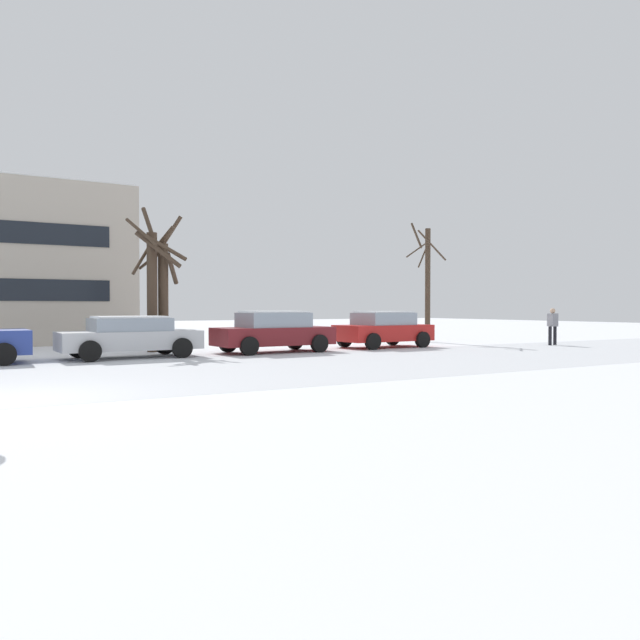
{
  "coord_description": "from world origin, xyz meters",
  "views": [
    {
      "loc": [
        -0.63,
        -11.78,
        1.61
      ],
      "look_at": [
        8.98,
        4.85,
        1.21
      ],
      "focal_mm": 34.29,
      "sensor_mm": 36.0,
      "label": 1
    }
  ],
  "objects_px": {
    "parked_car_red": "(383,329)",
    "parked_car_silver": "(130,336)",
    "pedestrian_crossing": "(553,324)",
    "parked_car_maroon": "(274,331)"
  },
  "relations": [
    {
      "from": "parked_car_red",
      "to": "parked_car_silver",
      "type": "bearing_deg",
      "value": -179.14
    },
    {
      "from": "parked_car_silver",
      "to": "parked_car_red",
      "type": "distance_m",
      "value": 10.03
    },
    {
      "from": "parked_car_maroon",
      "to": "parked_car_red",
      "type": "relative_size",
      "value": 1.11
    },
    {
      "from": "parked_car_silver",
      "to": "pedestrian_crossing",
      "type": "distance_m",
      "value": 17.26
    },
    {
      "from": "parked_car_maroon",
      "to": "parked_car_red",
      "type": "bearing_deg",
      "value": 2.87
    },
    {
      "from": "parked_car_silver",
      "to": "parked_car_red",
      "type": "height_order",
      "value": "parked_car_red"
    },
    {
      "from": "parked_car_red",
      "to": "pedestrian_crossing",
      "type": "distance_m",
      "value": 7.49
    },
    {
      "from": "parked_car_maroon",
      "to": "parked_car_red",
      "type": "distance_m",
      "value": 5.02
    },
    {
      "from": "parked_car_silver",
      "to": "parked_car_red",
      "type": "relative_size",
      "value": 1.12
    },
    {
      "from": "parked_car_maroon",
      "to": "pedestrian_crossing",
      "type": "relative_size",
      "value": 2.74
    }
  ]
}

